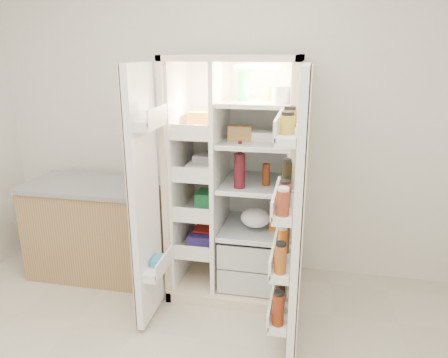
# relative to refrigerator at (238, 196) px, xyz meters

# --- Properties ---
(wall_back) EXTENTS (4.00, 0.02, 2.70)m
(wall_back) POSITION_rel_refrigerator_xyz_m (-0.13, 0.35, 0.60)
(wall_back) COLOR silver
(wall_back) RESTS_ON floor
(refrigerator) EXTENTS (0.92, 0.70, 1.80)m
(refrigerator) POSITION_rel_refrigerator_xyz_m (0.00, 0.00, 0.00)
(refrigerator) COLOR beige
(refrigerator) RESTS_ON floor
(freezer_door) EXTENTS (0.15, 0.40, 1.72)m
(freezer_door) POSITION_rel_refrigerator_xyz_m (-0.52, -0.60, 0.15)
(freezer_door) COLOR white
(freezer_door) RESTS_ON floor
(fridge_door) EXTENTS (0.17, 0.58, 1.72)m
(fridge_door) POSITION_rel_refrigerator_xyz_m (0.46, -0.69, 0.13)
(fridge_door) COLOR white
(fridge_door) RESTS_ON floor
(kitchen_counter) EXTENTS (1.10, 0.58, 0.80)m
(kitchen_counter) POSITION_rel_refrigerator_xyz_m (-1.19, -0.07, -0.35)
(kitchen_counter) COLOR #A37A51
(kitchen_counter) RESTS_ON floor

